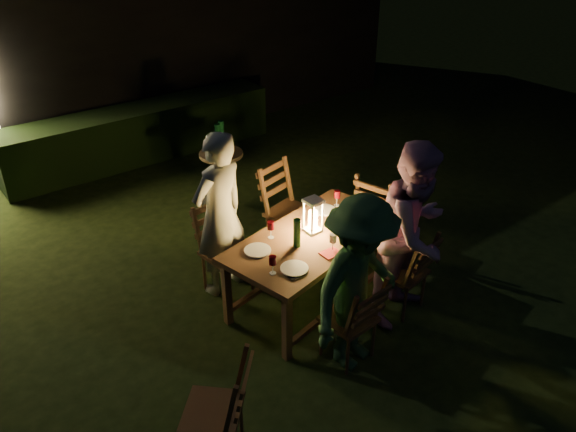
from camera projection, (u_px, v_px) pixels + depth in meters
garden_envelope at (101, 25)px, 9.96m from camera, size 40.00×40.00×3.20m
dining_table at (313, 242)px, 5.42m from camera, size 1.95×1.26×0.75m
chair_near_left at (349, 332)px, 4.88m from camera, size 0.44×0.47×0.91m
chair_near_right at (403, 285)px, 5.48m from camera, size 0.48×0.50×0.91m
chair_far_left at (226, 264)px, 5.74m from camera, size 0.48×0.51×0.98m
chair_far_right at (289, 225)px, 6.39m from camera, size 0.59×0.61×1.06m
chair_end at (379, 225)px, 6.41m from camera, size 0.58×0.56×1.01m
chair_spare at (216, 426)px, 4.02m from camera, size 0.61×0.61×0.93m
person_house_side at (220, 215)px, 5.49m from camera, size 0.70×0.54×1.73m
person_opp_right at (414, 233)px, 5.14m from camera, size 0.99×0.84×1.78m
person_opp_left at (358, 285)px, 4.59m from camera, size 1.15×0.81×1.62m
lantern at (313, 217)px, 5.36m from camera, size 0.16×0.16×0.35m
plate_far_left at (258, 250)px, 5.14m from camera, size 0.25×0.25×0.01m
plate_near_left at (294, 268)px, 4.89m from camera, size 0.25×0.25×0.01m
plate_far_right at (324, 210)px, 5.80m from camera, size 0.25×0.25×0.01m
plate_near_right at (359, 224)px, 5.55m from camera, size 0.25×0.25×0.01m
wineglass_a at (271, 230)px, 5.29m from camera, size 0.06×0.06×0.18m
wineglass_b at (273, 265)px, 4.79m from camera, size 0.06×0.06×0.18m
wineglass_c at (356, 225)px, 5.37m from camera, size 0.06×0.06×0.18m
wineglass_d at (337, 198)px, 5.84m from camera, size 0.06×0.06×0.18m
wineglass_e at (333, 243)px, 5.10m from camera, size 0.06×0.06×0.18m
bottle_table at (297, 233)px, 5.14m from camera, size 0.07×0.07×0.28m
napkin_left at (331, 253)px, 5.10m from camera, size 0.18×0.14×0.01m
napkin_right at (372, 223)px, 5.57m from camera, size 0.18×0.14×0.01m
phone at (296, 276)px, 4.80m from camera, size 0.14×0.07×0.01m
side_table at (221, 159)px, 7.14m from camera, size 0.56×0.56×0.75m
ice_bucket at (220, 145)px, 7.04m from camera, size 0.30×0.30×0.22m
bottle_bucket_a at (218, 143)px, 6.96m from camera, size 0.07×0.07×0.32m
bottle_bucket_b at (222, 139)px, 7.07m from camera, size 0.07×0.07×0.32m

